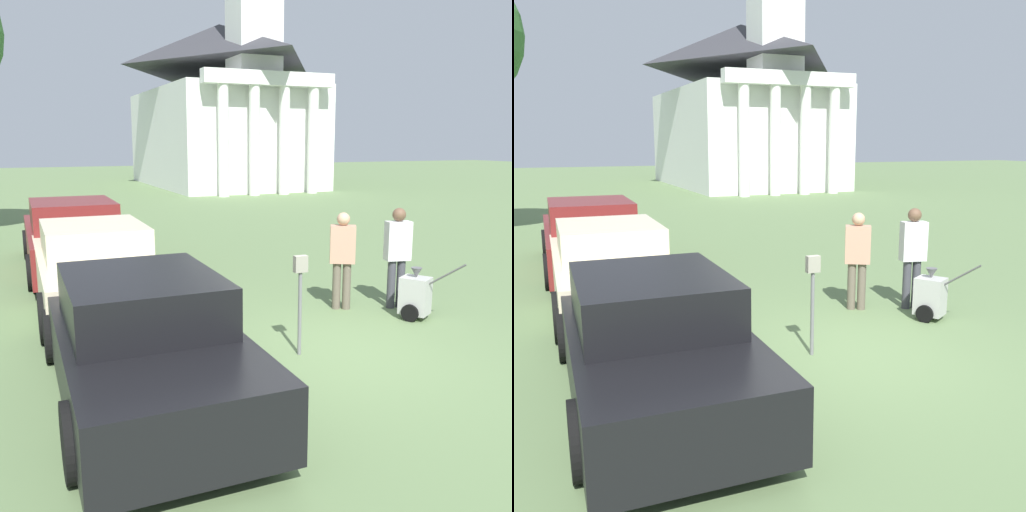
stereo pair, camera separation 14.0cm
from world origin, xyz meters
The scene contains 9 objects.
ground_plane centered at (0.00, 0.00, 0.00)m, with size 120.00×120.00×0.00m, color #607A4C.
parked_car_black centered at (-2.55, -0.17, 0.67)m, with size 1.94×4.65×1.44m.
parked_car_cream centered at (-2.55, 3.54, 0.70)m, with size 1.96×4.82×1.49m.
parked_car_maroon centered at (-2.55, 6.86, 0.71)m, with size 2.09×5.25×1.55m.
parking_meter centered at (-0.34, 0.25, 0.95)m, with size 0.18×0.09×1.36m.
person_worker centered at (1.31, 1.87, 0.94)m, with size 0.47×0.40×1.66m.
person_supervisor centered at (2.21, 1.57, 0.99)m, with size 0.46×0.31×1.73m.
equipment_cart centered at (2.11, 0.93, 0.39)m, with size 0.69×0.94×1.00m.
church centered at (8.87, 28.44, 5.46)m, with size 8.72×15.04×21.26m.
Camera 1 is at (-3.74, -6.20, 2.83)m, focal length 40.00 mm.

